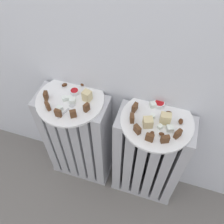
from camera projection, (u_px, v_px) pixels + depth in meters
ground_plane at (97, 218)px, 1.41m from camera, size 6.00×6.00×0.00m
radiator_left at (78, 140)px, 1.36m from camera, size 0.36×0.16×0.67m
radiator_right at (148, 160)px, 1.28m from camera, size 0.36×0.16×0.67m
plate_left at (70, 100)px, 1.09m from camera, size 0.31×0.31×0.01m
plate_right at (157, 121)px, 1.01m from camera, size 0.31×0.31×0.01m
dark_cake_slice_left_0 at (46, 96)px, 1.07m from camera, size 0.02×0.03×0.04m
dark_cake_slice_left_1 at (48, 106)px, 1.03m from camera, size 0.03×0.03×0.04m
dark_cake_slice_left_2 at (58, 113)px, 1.01m from camera, size 0.03×0.02×0.04m
dark_cake_slice_left_3 at (73, 114)px, 1.01m from camera, size 0.03×0.03×0.04m
dark_cake_slice_left_4 at (86, 108)px, 1.03m from camera, size 0.02×0.03×0.04m
marble_cake_slice_left_0 at (87, 96)px, 1.06m from camera, size 0.04×0.04×0.05m
turkish_delight_left_0 at (72, 101)px, 1.06m from camera, size 0.03×0.03×0.03m
turkish_delight_left_1 at (59, 109)px, 1.03m from camera, size 0.03×0.03×0.02m
turkish_delight_left_2 at (65, 98)px, 1.07m from camera, size 0.03×0.03×0.02m
turkish_delight_left_3 at (69, 98)px, 1.08m from camera, size 0.03×0.03×0.02m
medjool_date_left_0 at (88, 92)px, 1.10m from camera, size 0.03×0.03×0.02m
medjool_date_left_1 at (83, 84)px, 1.13m from camera, size 0.02×0.03×0.02m
medjool_date_left_2 at (64, 85)px, 1.13m from camera, size 0.03×0.03×0.02m
jam_bowl_left at (75, 92)px, 1.10m from camera, size 0.04×0.04×0.02m
dark_cake_slice_right_0 at (135, 107)px, 1.03m from camera, size 0.02×0.03×0.04m
dark_cake_slice_right_1 at (132, 118)px, 0.99m from camera, size 0.03×0.04×0.04m
dark_cake_slice_right_2 at (137, 129)px, 0.96m from camera, size 0.04×0.03×0.04m
dark_cake_slice_right_3 at (150, 137)px, 0.93m from camera, size 0.03×0.02×0.04m
dark_cake_slice_right_4 at (165, 139)px, 0.93m from camera, size 0.04×0.03×0.04m
dark_cake_slice_right_5 at (178, 134)px, 0.94m from camera, size 0.03×0.04×0.04m
marble_cake_slice_right_0 at (148, 122)px, 0.98m from camera, size 0.05×0.05×0.04m
marble_cake_slice_right_1 at (165, 119)px, 0.98m from camera, size 0.05×0.04×0.05m
turkish_delight_right_0 at (153, 105)px, 1.05m from camera, size 0.03×0.03×0.02m
turkish_delight_right_1 at (160, 127)px, 0.98m from camera, size 0.03×0.03×0.02m
turkish_delight_right_2 at (170, 129)px, 0.97m from camera, size 0.03×0.03×0.03m
turkish_delight_right_3 at (152, 116)px, 1.01m from camera, size 0.02×0.02×0.02m
medjool_date_right_0 at (169, 113)px, 1.03m from camera, size 0.03×0.02×0.01m
medjool_date_right_1 at (162, 134)px, 0.96m from camera, size 0.02×0.02×0.01m
medjool_date_right_2 at (181, 121)px, 1.00m from camera, size 0.02×0.03×0.02m
medjool_date_right_3 at (152, 133)px, 0.96m from camera, size 0.02×0.02×0.01m
jam_bowl_right at (159, 104)px, 1.05m from camera, size 0.05×0.05×0.02m
fork at (67, 110)px, 1.04m from camera, size 0.05×0.10×0.00m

